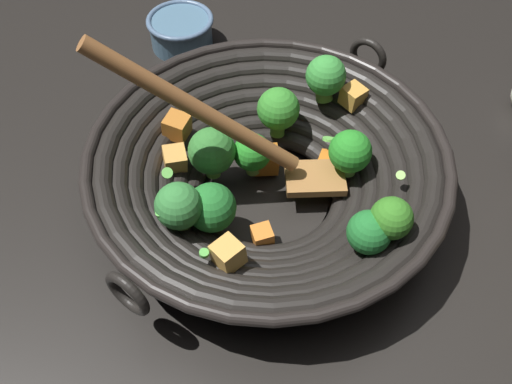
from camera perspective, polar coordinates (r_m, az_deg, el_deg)
ground_plane at (r=0.73m, az=1.04°, el=-0.91°), size 4.00×4.00×0.00m
wok at (r=0.68m, az=1.12°, el=2.16°), size 0.42×0.42×0.25m
prep_bowl at (r=0.94m, az=-7.30°, el=15.30°), size 0.10×0.10×0.05m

